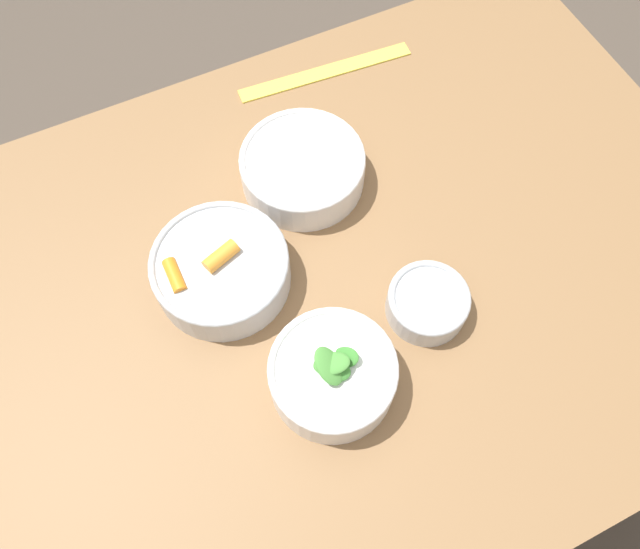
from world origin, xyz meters
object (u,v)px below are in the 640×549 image
(bowl_beans_hotdog, at_px, (303,169))
(ruler, at_px, (326,72))
(bowl_cookies, at_px, (428,302))
(bowl_carrots, at_px, (221,269))
(bowl_greens, at_px, (333,374))

(bowl_beans_hotdog, distance_m, ruler, 0.22)
(bowl_beans_hotdog, distance_m, bowl_cookies, 0.28)
(ruler, bearing_deg, bowl_carrots, -136.18)
(bowl_greens, distance_m, ruler, 0.55)
(bowl_cookies, bearing_deg, bowl_beans_hotdog, 103.12)
(bowl_greens, bearing_deg, ruler, 65.16)
(bowl_cookies, height_order, ruler, bowl_cookies)
(bowl_beans_hotdog, height_order, bowl_cookies, bowl_beans_hotdog)
(bowl_beans_hotdog, relative_size, bowl_cookies, 1.68)
(bowl_greens, relative_size, bowl_beans_hotdog, 0.87)
(bowl_greens, height_order, bowl_cookies, bowl_greens)
(bowl_beans_hotdog, relative_size, ruler, 0.61)
(bowl_carrots, relative_size, bowl_beans_hotdog, 1.02)
(bowl_greens, xyz_separation_m, bowl_beans_hotdog, (0.10, 0.31, -0.01))
(ruler, bearing_deg, bowl_beans_hotdog, -124.83)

